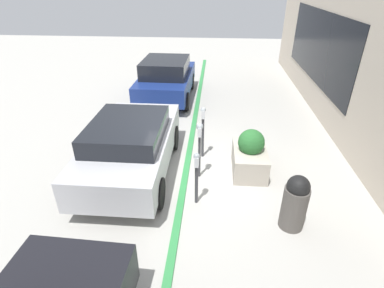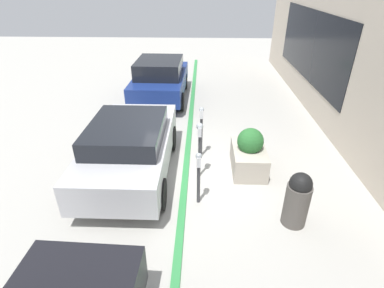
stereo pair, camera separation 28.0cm
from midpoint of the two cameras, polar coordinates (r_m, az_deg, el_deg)
ground_plane at (r=7.88m, az=0.34°, el=-5.99°), size 40.00×40.00×0.00m
curb_strip at (r=7.87m, az=-0.24°, el=-5.85°), size 24.50×0.16×0.04m
parking_meter_nearest at (r=6.52m, az=2.11°, el=-5.20°), size 0.17×0.14×1.31m
parking_meter_second at (r=7.27m, az=2.56°, el=0.92°), size 0.20×0.17×1.52m
parking_meter_middle at (r=8.23m, az=3.07°, el=3.45°), size 0.16×0.14×1.51m
planter_box at (r=7.97m, az=11.96°, el=-2.12°), size 1.38×0.85×1.21m
parked_car_middle at (r=7.69m, az=-10.59°, el=-0.21°), size 4.23×2.03×1.54m
parked_car_rear at (r=12.66m, az=-4.26°, el=12.34°), size 4.16×2.06×1.68m
trash_bin at (r=6.46m, az=20.23°, el=-10.37°), size 0.50×0.50×1.24m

